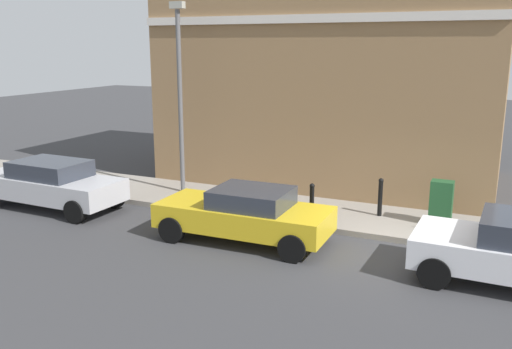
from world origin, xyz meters
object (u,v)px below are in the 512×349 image
car_yellow (245,214)px  car_silver (50,183)px  lamppost (180,90)px  bollard_far_kerb (312,202)px  utility_cabinet (441,205)px  bollard_near_cabinet (380,196)px

car_yellow → car_silver: bearing=-2.6°
lamppost → bollard_far_kerb: bearing=-104.7°
utility_cabinet → bollard_far_kerb: (-1.20, 3.05, 0.02)m
car_yellow → lamppost: size_ratio=0.74×
bollard_near_cabinet → bollard_far_kerb: bearing=131.1°
bollard_far_kerb → bollard_near_cabinet: bearing=-48.9°
car_yellow → utility_cabinet: (2.82, -4.17, -0.01)m
car_silver → bollard_far_kerb: car_silver is taller
car_yellow → bollard_near_cabinet: 3.91m
lamppost → car_yellow: bearing=-128.7°
utility_cabinet → bollard_far_kerb: 3.28m
car_yellow → utility_cabinet: size_ratio=3.66×
car_silver → lamppost: size_ratio=0.79×
bollard_near_cabinet → car_silver: bearing=107.1°
bollard_near_cabinet → utility_cabinet: bearing=-93.7°
car_yellow → bollard_far_kerb: size_ratio=4.05×
car_silver → bollard_near_cabinet: car_silver is taller
car_silver → utility_cabinet: car_silver is taller
utility_cabinet → car_silver: bearing=104.2°
utility_cabinet → bollard_near_cabinet: bearing=86.3°
utility_cabinet → bollard_far_kerb: utility_cabinet is taller
bollard_near_cabinet → bollard_far_kerb: (-1.30, 1.49, 0.00)m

